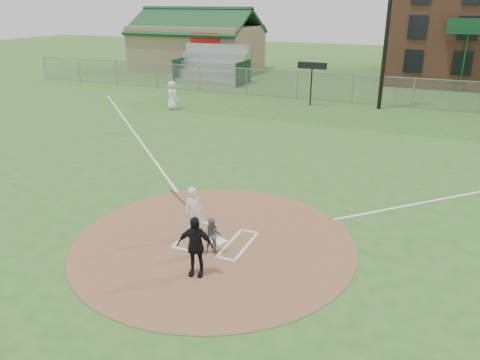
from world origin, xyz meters
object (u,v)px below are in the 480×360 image
at_px(ondeck_player, 172,95).
at_px(batter_at_plate, 194,213).
at_px(umpire, 195,246).
at_px(catcher, 213,236).
at_px(home_plate, 219,241).

bearing_deg(ondeck_player, batter_at_plate, 148.20).
bearing_deg(umpire, catcher, 80.13).
relative_size(home_plate, catcher, 0.36).
relative_size(catcher, batter_at_plate, 0.62).
distance_m(catcher, umpire, 1.17).
height_order(ondeck_player, batter_at_plate, ondeck_player).
height_order(catcher, umpire, umpire).
relative_size(catcher, ondeck_player, 0.59).
height_order(home_plate, batter_at_plate, batter_at_plate).
bearing_deg(batter_at_plate, home_plate, 0.13).
relative_size(home_plate, batter_at_plate, 0.22).
xyz_separation_m(ondeck_player, batter_at_plate, (9.91, -15.38, -0.10)).
distance_m(home_plate, umpire, 2.02).
relative_size(umpire, batter_at_plate, 0.93).
distance_m(umpire, batter_at_plate, 2.10).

